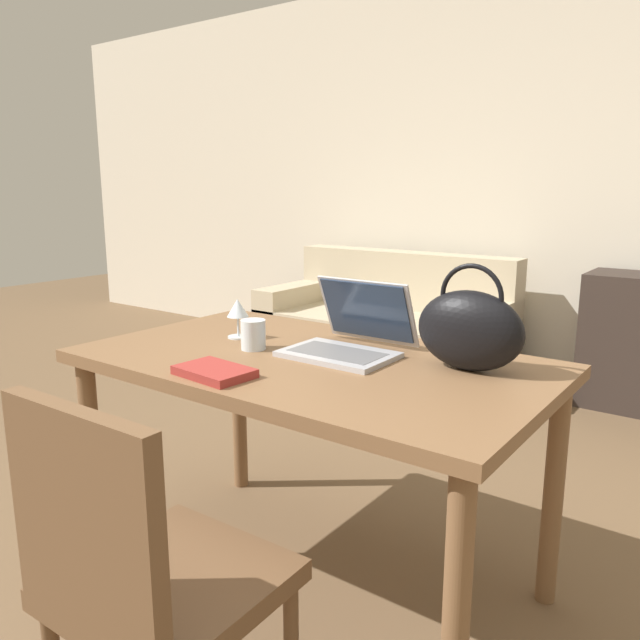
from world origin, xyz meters
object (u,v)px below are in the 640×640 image
(laptop, at_px, (352,333))
(handbag, at_px, (470,329))
(wine_glass, at_px, (238,311))
(couch, at_px, (385,332))
(chair, at_px, (142,572))
(drinking_glass, at_px, (253,335))

(laptop, bearing_deg, handbag, 4.37)
(wine_glass, bearing_deg, couch, 107.10)
(wine_glass, bearing_deg, handbag, 7.43)
(chair, bearing_deg, drinking_glass, 113.59)
(couch, relative_size, wine_glass, 12.30)
(chair, bearing_deg, laptop, 92.74)
(chair, distance_m, laptop, 0.94)
(laptop, bearing_deg, chair, -85.98)
(chair, xyz_separation_m, wine_glass, (-0.48, 0.80, 0.37))
(drinking_glass, distance_m, wine_glass, 0.18)
(chair, relative_size, handbag, 2.84)
(couch, distance_m, handbag, 2.57)
(wine_glass, height_order, handbag, handbag)
(chair, relative_size, drinking_glass, 9.24)
(couch, relative_size, handbag, 5.35)
(laptop, distance_m, drinking_glass, 0.32)
(couch, xyz_separation_m, drinking_glass, (0.80, -2.22, 0.52))
(laptop, xyz_separation_m, drinking_glass, (-0.27, -0.16, -0.01))
(chair, bearing_deg, wine_glass, 119.55)
(couch, distance_m, laptop, 2.39)
(couch, bearing_deg, wine_glass, -72.90)
(couch, relative_size, drinking_glass, 17.42)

